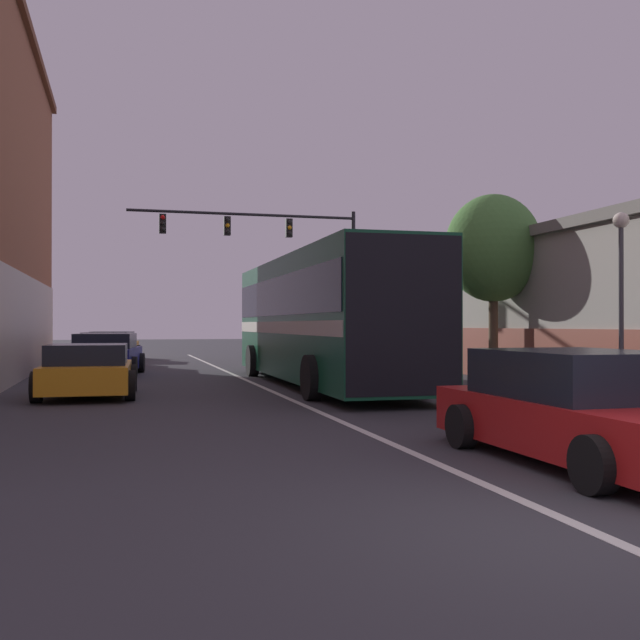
# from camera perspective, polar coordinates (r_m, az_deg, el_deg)

# --- Properties ---
(ground_plane) EXTENTS (160.00, 160.00, 0.00)m
(ground_plane) POSITION_cam_1_polar(r_m,az_deg,el_deg) (6.60, 19.82, -14.85)
(ground_plane) COLOR #38383D
(lane_center_line) EXTENTS (0.14, 42.25, 0.01)m
(lane_center_line) POSITION_cam_1_polar(r_m,az_deg,el_deg) (20.77, -4.87, -4.91)
(lane_center_line) COLOR silver
(lane_center_line) RESTS_ON ground_plane
(bus) EXTENTS (2.84, 12.74, 3.45)m
(bus) POSITION_cam_1_polar(r_m,az_deg,el_deg) (20.37, 0.07, 0.44)
(bus) COLOR #145133
(bus) RESTS_ON ground_plane
(hatchback_foreground) EXTENTS (2.22, 4.61, 1.34)m
(hatchback_foreground) POSITION_cam_1_polar(r_m,az_deg,el_deg) (9.58, 19.64, -6.46)
(hatchback_foreground) COLOR red
(hatchback_foreground) RESTS_ON ground_plane
(parked_car_left_near) EXTENTS (2.55, 4.58, 1.37)m
(parked_car_left_near) POSITION_cam_1_polar(r_m,az_deg,el_deg) (25.27, -15.96, -2.58)
(parked_car_left_near) COLOR navy
(parked_car_left_near) RESTS_ON ground_plane
(parked_car_left_mid) EXTENTS (2.39, 4.04, 1.35)m
(parked_car_left_mid) POSITION_cam_1_polar(r_m,az_deg,el_deg) (30.45, -15.94, -2.25)
(parked_car_left_mid) COLOR red
(parked_car_left_mid) RESTS_ON ground_plane
(parked_car_left_far) EXTENTS (2.60, 4.44, 1.33)m
(parked_car_left_far) POSITION_cam_1_polar(r_m,az_deg,el_deg) (36.34, -15.49, -1.93)
(parked_car_left_far) COLOR orange
(parked_car_left_far) RESTS_ON ground_plane
(parked_car_left_distant) EXTENTS (2.25, 3.86, 1.21)m
(parked_car_left_distant) POSITION_cam_1_polar(r_m,az_deg,el_deg) (17.95, -17.26, -3.73)
(parked_car_left_distant) COLOR orange
(parked_car_left_distant) RESTS_ON ground_plane
(traffic_signal_gantry) EXTENTS (9.82, 0.36, 6.65)m
(traffic_signal_gantry) POSITION_cam_1_polar(r_m,az_deg,el_deg) (32.36, -3.04, 5.60)
(traffic_signal_gantry) COLOR black
(traffic_signal_gantry) RESTS_ON ground_plane
(street_lamp) EXTENTS (0.33, 0.33, 3.98)m
(street_lamp) POSITION_cam_1_polar(r_m,az_deg,el_deg) (16.64, 21.97, 2.23)
(street_lamp) COLOR #47474C
(street_lamp) RESTS_ON ground_plane
(street_tree_near) EXTENTS (2.84, 2.56, 5.44)m
(street_tree_near) POSITION_cam_1_polar(r_m,az_deg,el_deg) (22.38, 13.06, 5.31)
(street_tree_near) COLOR brown
(street_tree_near) RESTS_ON ground_plane
(street_tree_far) EXTENTS (2.48, 2.23, 5.44)m
(street_tree_far) POSITION_cam_1_polar(r_m,az_deg,el_deg) (34.73, 0.86, 3.62)
(street_tree_far) COLOR #3D2D1E
(street_tree_far) RESTS_ON ground_plane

